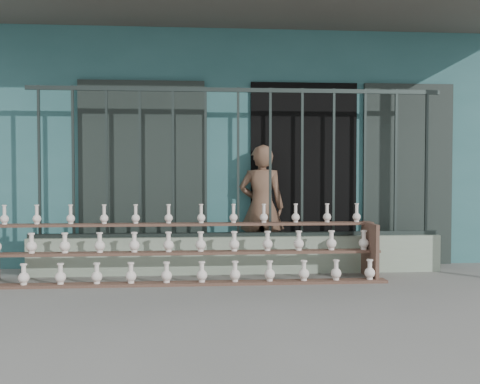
{
  "coord_description": "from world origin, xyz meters",
  "views": [
    {
      "loc": [
        -0.47,
        -5.15,
        1.22
      ],
      "look_at": [
        0.0,
        1.0,
        1.0
      ],
      "focal_mm": 40.0,
      "sensor_mm": 36.0,
      "label": 1
    }
  ],
  "objects": [
    {
      "name": "ground",
      "position": [
        0.0,
        0.0,
        0.0
      ],
      "size": [
        60.0,
        60.0,
        0.0
      ],
      "primitive_type": "plane",
      "color": "slate"
    },
    {
      "name": "workshop_building",
      "position": [
        0.0,
        4.23,
        1.62
      ],
      "size": [
        7.4,
        6.6,
        3.21
      ],
      "color": "#326769",
      "rests_on": "ground"
    },
    {
      "name": "parapet_wall",
      "position": [
        0.0,
        1.3,
        0.23
      ],
      "size": [
        5.0,
        0.2,
        0.45
      ],
      "primitive_type": "cube",
      "color": "#98AB93",
      "rests_on": "ground"
    },
    {
      "name": "security_fence",
      "position": [
        -0.0,
        1.3,
        1.35
      ],
      "size": [
        5.0,
        0.04,
        1.8
      ],
      "color": "#283330",
      "rests_on": "parapet_wall"
    },
    {
      "name": "shelf_rack",
      "position": [
        -0.64,
        0.89,
        0.36
      ],
      "size": [
        4.5,
        0.68,
        0.85
      ],
      "color": "brown",
      "rests_on": "ground"
    },
    {
      "name": "elderly_woman",
      "position": [
        0.32,
        1.6,
        0.79
      ],
      "size": [
        0.63,
        0.47,
        1.58
      ],
      "primitive_type": "imported",
      "rotation": [
        0.0,
        0.0,
        2.98
      ],
      "color": "brown",
      "rests_on": "ground"
    }
  ]
}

